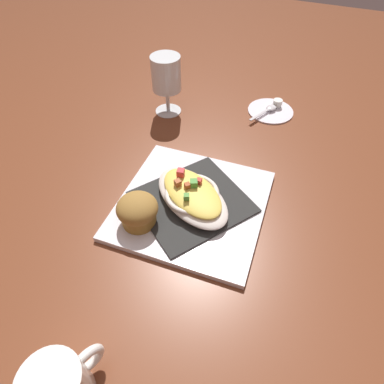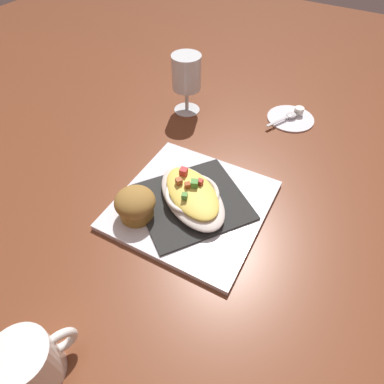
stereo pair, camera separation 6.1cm
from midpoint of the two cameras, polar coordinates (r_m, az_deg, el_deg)
name	(u,v)px [view 2 (the right image)]	position (r m, az deg, el deg)	size (l,w,h in m)	color
ground_plane	(192,206)	(0.64, 2.72, -2.67)	(2.60, 2.60, 0.00)	brown
square_plate	(192,204)	(0.64, 2.74, -2.33)	(0.28, 0.28, 0.01)	white
folded_napkin	(192,202)	(0.63, 2.77, -1.85)	(0.18, 0.20, 0.00)	#2B2C2A
gratin_dish	(192,195)	(0.62, 2.82, -0.64)	(0.18, 0.21, 0.05)	white
muffin	(135,204)	(0.59, -6.98, -2.32)	(0.07, 0.07, 0.06)	olive
coffee_mug	(31,363)	(0.50, -22.95, -26.09)	(0.10, 0.08, 0.08)	white
stemmed_glass	(186,76)	(0.85, 1.22, 19.54)	(0.07, 0.07, 0.15)	white
creamer_saucer	(291,118)	(0.91, 18.74, 12.08)	(0.12, 0.12, 0.01)	white
spoon	(289,116)	(0.90, 18.52, 12.37)	(0.10, 0.06, 0.01)	silver
creamer_cup_0	(299,110)	(0.92, 20.05, 13.14)	(0.02, 0.02, 0.02)	white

